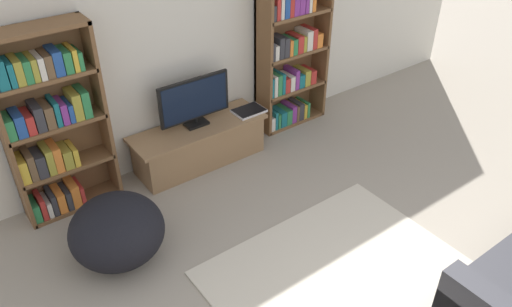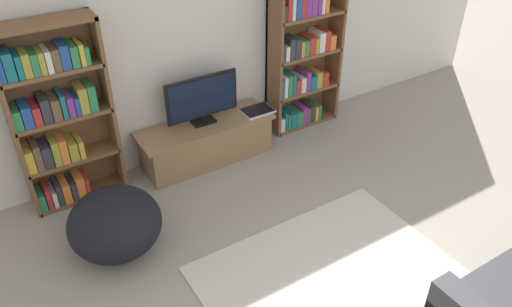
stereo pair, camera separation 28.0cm
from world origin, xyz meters
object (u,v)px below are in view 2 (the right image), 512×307
object	(u,v)px
tv_stand	(206,142)
beanbag_ottoman	(115,223)
laptop	(257,111)
bookshelf_left	(57,117)
bookshelf_right	(301,57)
television	(202,99)

from	to	relation	value
tv_stand	beanbag_ottoman	distance (m)	1.53
tv_stand	laptop	size ratio (longest dim) A/B	4.33
bookshelf_left	bookshelf_right	xyz separation A→B (m)	(2.73, -0.00, -0.03)
bookshelf_left	laptop	bearing A→B (deg)	-5.59
bookshelf_left	laptop	xyz separation A→B (m)	(2.01, -0.20, -0.43)
beanbag_ottoman	bookshelf_left	bearing A→B (deg)	96.84
bookshelf_right	beanbag_ottoman	bearing A→B (deg)	-159.91
bookshelf_left	tv_stand	distance (m)	1.56
television	beanbag_ottoman	distance (m)	1.61
laptop	beanbag_ottoman	size ratio (longest dim) A/B	0.43
bookshelf_left	bookshelf_right	distance (m)	2.73
television	bookshelf_right	bearing A→B (deg)	3.96
tv_stand	laptop	world-z (taller)	laptop
bookshelf_right	beanbag_ottoman	world-z (taller)	bookshelf_right
tv_stand	beanbag_ottoman	size ratio (longest dim) A/B	1.87
television	beanbag_ottoman	size ratio (longest dim) A/B	1.01
tv_stand	bookshelf_right	bearing A→B (deg)	5.57
laptop	beanbag_ottoman	bearing A→B (deg)	-158.15
tv_stand	laptop	xyz separation A→B (m)	(0.61, -0.07, 0.24)
bookshelf_right	television	size ratio (longest dim) A/B	2.23
bookshelf_left	bookshelf_right	size ratio (longest dim) A/B	1.00
bookshelf_right	beanbag_ottoman	size ratio (longest dim) A/B	2.26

